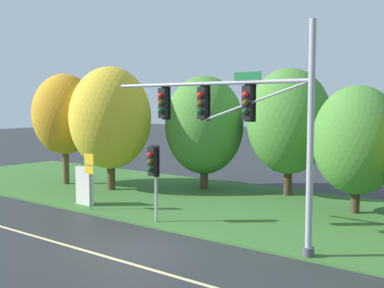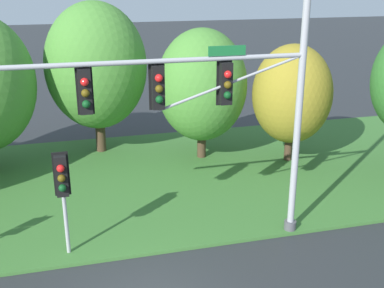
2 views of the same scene
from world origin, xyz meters
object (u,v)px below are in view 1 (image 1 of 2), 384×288
(tree_mid_verge, at_px, (289,121))
(info_kiosk, at_px, (85,186))
(pedestrian_signal_near_kerb, at_px, (153,166))
(tree_nearest_road, at_px, (65,114))
(tree_behind_signpost, at_px, (204,125))
(traffic_signal_mast, at_px, (240,116))
(tree_tall_centre, at_px, (357,140))
(route_sign_post, at_px, (89,172))
(tree_left_of_mast, at_px, (110,118))

(tree_mid_verge, bearing_deg, info_kiosk, -128.90)
(pedestrian_signal_near_kerb, height_order, info_kiosk, pedestrian_signal_near_kerb)
(info_kiosk, bearing_deg, tree_nearest_road, 150.14)
(tree_behind_signpost, bearing_deg, traffic_signal_mast, -46.95)
(tree_tall_centre, bearing_deg, tree_mid_verge, 155.46)
(tree_mid_verge, height_order, info_kiosk, tree_mid_verge)
(pedestrian_signal_near_kerb, bearing_deg, route_sign_post, -179.36)
(tree_behind_signpost, distance_m, tree_mid_verge, 5.06)
(tree_nearest_road, height_order, tree_left_of_mast, tree_left_of_mast)
(route_sign_post, bearing_deg, pedestrian_signal_near_kerb, 0.64)
(tree_left_of_mast, relative_size, tree_mid_verge, 1.03)
(pedestrian_signal_near_kerb, xyz_separation_m, route_sign_post, (-4.09, -0.05, -0.61))
(tree_nearest_road, bearing_deg, traffic_signal_mast, -15.16)
(route_sign_post, height_order, info_kiosk, route_sign_post)
(traffic_signal_mast, relative_size, pedestrian_signal_near_kerb, 2.72)
(traffic_signal_mast, relative_size, tree_mid_verge, 1.28)
(tree_behind_signpost, xyz_separation_m, tree_mid_verge, (4.92, 1.16, 0.30))
(pedestrian_signal_near_kerb, distance_m, tree_nearest_road, 11.98)
(tree_nearest_road, relative_size, info_kiosk, 3.65)
(tree_mid_verge, distance_m, info_kiosk, 11.44)
(tree_tall_centre, relative_size, info_kiosk, 3.12)
(tree_left_of_mast, distance_m, tree_mid_verge, 10.26)
(tree_tall_centre, bearing_deg, tree_behind_signpost, 174.62)
(tree_nearest_road, distance_m, tree_mid_verge, 13.86)
(tree_tall_centre, bearing_deg, route_sign_post, -145.35)
(info_kiosk, bearing_deg, tree_behind_signpost, 74.94)
(route_sign_post, bearing_deg, traffic_signal_mast, -1.54)
(traffic_signal_mast, bearing_deg, route_sign_post, 178.46)
(pedestrian_signal_near_kerb, bearing_deg, tree_mid_verge, 79.20)
(route_sign_post, relative_size, info_kiosk, 1.44)
(pedestrian_signal_near_kerb, distance_m, info_kiosk, 5.40)
(tree_left_of_mast, xyz_separation_m, tree_behind_signpost, (4.16, 3.63, -0.42))
(traffic_signal_mast, xyz_separation_m, tree_mid_verge, (-2.76, 9.38, -0.51))
(tree_behind_signpost, bearing_deg, tree_nearest_road, -153.37)
(tree_nearest_road, relative_size, tree_behind_signpost, 1.03)
(traffic_signal_mast, xyz_separation_m, pedestrian_signal_near_kerb, (-4.50, 0.28, -2.20))
(tree_nearest_road, relative_size, tree_mid_verge, 0.99)
(traffic_signal_mast, xyz_separation_m, info_kiosk, (-9.67, 0.82, -3.67))
(traffic_signal_mast, height_order, info_kiosk, traffic_signal_mast)
(tree_left_of_mast, relative_size, info_kiosk, 3.80)
(traffic_signal_mast, relative_size, tree_behind_signpost, 1.33)
(traffic_signal_mast, height_order, tree_left_of_mast, traffic_signal_mast)
(traffic_signal_mast, relative_size, route_sign_post, 3.26)
(traffic_signal_mast, height_order, tree_behind_signpost, traffic_signal_mast)
(pedestrian_signal_near_kerb, height_order, tree_tall_centre, tree_tall_centre)
(route_sign_post, bearing_deg, tree_left_of_mast, 126.74)
(tree_left_of_mast, bearing_deg, tree_mid_verge, 27.79)
(traffic_signal_mast, bearing_deg, tree_mid_verge, 106.43)
(tree_nearest_road, bearing_deg, tree_tall_centre, 10.15)
(pedestrian_signal_near_kerb, bearing_deg, tree_nearest_road, 160.42)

